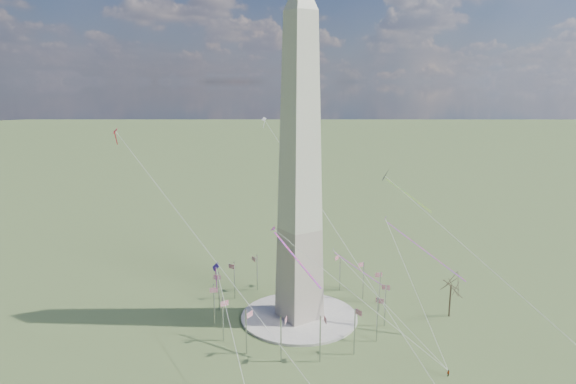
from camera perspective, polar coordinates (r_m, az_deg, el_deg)
ground at (r=163.86m, az=1.25°, el=-13.81°), size 2000.00×2000.00×0.00m
plaza at (r=163.69m, az=1.25°, el=-13.69°), size 36.00×36.00×0.80m
washington_monument at (r=149.25m, az=1.34°, el=2.98°), size 15.56×15.56×100.00m
flagpole_ring at (r=160.81m, az=1.27°, el=-11.48°), size 54.40×54.40×13.00m
tree_near at (r=168.17m, az=17.68°, el=-9.63°), size 8.80×8.80×15.39m
person_centre at (r=140.91m, az=17.38°, el=-18.65°), size 1.02×0.43×1.73m
kite_delta_black at (r=178.65m, az=11.06°, el=1.49°), size 15.60×15.68×14.83m
kite_diamond_purple at (r=148.00m, az=-8.01°, el=-8.56°), size 1.78×2.76×8.47m
kite_streamer_left at (r=153.71m, az=13.56°, el=-5.17°), size 13.84×21.74×16.83m
kite_streamer_mid at (r=139.08m, az=0.21°, el=-6.49°), size 4.38×18.78×12.97m
kite_streamer_right at (r=172.93m, az=7.27°, el=-8.04°), size 14.10×15.12×13.39m
kite_small_red at (r=155.98m, az=-18.63°, el=6.29°), size 1.59×2.33×4.89m
kite_small_white at (r=186.84m, az=-2.68°, el=7.96°), size 1.49×1.30×3.86m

